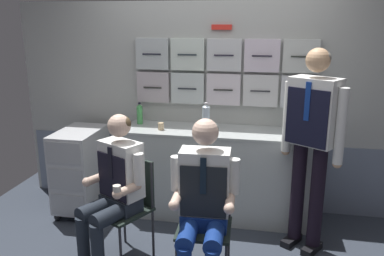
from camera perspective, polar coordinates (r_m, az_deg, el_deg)
galley_bulkhead at (r=4.17m, az=3.10°, el=2.92°), size 4.20×0.14×2.15m
galley_counter at (r=4.08m, az=3.62°, el=-6.49°), size 1.89×0.53×0.91m
service_trolley at (r=4.32m, az=-15.65°, el=-5.58°), size 0.40×0.65×0.88m
folding_chair_left at (r=3.42m, az=-8.93°, el=-9.77°), size 0.54×0.54×0.85m
crew_member_left at (r=3.26m, az=-11.16°, el=-8.04°), size 0.57×0.67×1.26m
folding_chair_right at (r=3.14m, az=1.98°, el=-11.98°), size 0.42×0.42×0.85m
crew_member_right at (r=2.91m, az=1.66°, el=-10.11°), size 0.51×0.63×1.29m
crew_member_standing at (r=3.44m, az=16.82°, el=-0.64°), size 0.48×0.40×1.75m
water_bottle_short at (r=3.78m, az=2.08°, el=1.33°), size 0.07×0.07×0.30m
water_bottle_clear at (r=4.18m, az=-7.51°, el=2.03°), size 0.06×0.06×0.23m
water_bottle_tall at (r=3.80m, az=13.75°, el=0.99°), size 0.07×0.07×0.30m
water_bottle_blue_cap at (r=4.00m, az=14.84°, el=1.68°), size 0.06×0.06×0.31m
espresso_cup_small at (r=3.91m, az=1.76°, el=0.31°), size 0.06×0.06×0.08m
coffee_cup_white at (r=3.87m, az=14.81°, el=-0.39°), size 0.06×0.06×0.08m
paper_cup_tan at (r=3.94m, az=-4.48°, el=0.28°), size 0.06×0.06×0.07m
coffee_cup_spare at (r=3.74m, az=13.39°, el=-0.97°), size 0.06×0.06×0.06m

